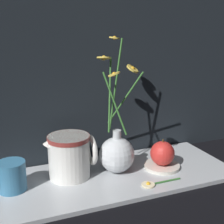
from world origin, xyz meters
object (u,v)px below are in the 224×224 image
object	(u,v)px
vase_with_flowers	(117,151)
yellow_mug	(11,176)
ceramic_pitcher	(70,154)
orange_fruit	(162,153)

from	to	relation	value
vase_with_flowers	yellow_mug	bearing A→B (deg)	179.84
yellow_mug	vase_with_flowers	bearing A→B (deg)	-0.16
ceramic_pitcher	orange_fruit	bearing A→B (deg)	-10.28
yellow_mug	ceramic_pitcher	xyz separation A→B (m)	(0.16, 0.02, 0.03)
vase_with_flowers	ceramic_pitcher	size ratio (longest dim) A/B	2.72
yellow_mug	orange_fruit	bearing A→B (deg)	-4.07
ceramic_pitcher	orange_fruit	distance (m)	0.27
vase_with_flowers	ceramic_pitcher	bearing A→B (deg)	171.95
orange_fruit	vase_with_flowers	bearing A→B (deg)	167.54
vase_with_flowers	orange_fruit	distance (m)	0.14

